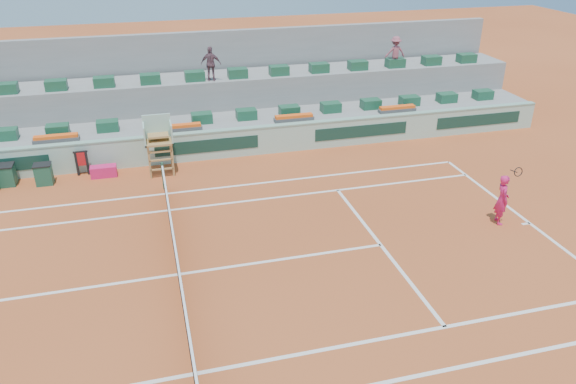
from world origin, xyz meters
name	(u,v)px	position (x,y,z in m)	size (l,w,h in m)	color
ground	(178,275)	(0.00, 0.00, 0.00)	(90.00, 90.00, 0.00)	#A4461F
seating_tier_lower	(156,133)	(0.00, 10.70, 0.60)	(36.00, 4.00, 1.20)	gray
seating_tier_upper	(153,107)	(0.00, 12.30, 1.30)	(36.00, 2.40, 2.60)	gray
stadium_back_wall	(150,80)	(0.00, 13.90, 2.20)	(36.00, 0.40, 4.40)	gray
player_bag	(104,171)	(-2.27, 7.73, 0.23)	(1.02, 0.45, 0.45)	#D81C5F
spectator_mid	(211,64)	(2.75, 11.47, 3.38)	(0.92, 0.38, 1.56)	#6C4853
spectator_right	(395,52)	(11.91, 11.61, 3.37)	(0.99, 0.57, 1.54)	#954A57
court_lines	(178,274)	(0.00, 0.00, 0.01)	(23.89, 11.09, 0.01)	white
tennis_net	(176,259)	(0.00, 0.00, 0.53)	(0.10, 11.97, 1.10)	black
advertising_hoarding	(160,149)	(0.02, 8.50, 0.63)	(36.00, 0.34, 1.26)	#9DC6B3
umpire_chair	(158,137)	(0.00, 7.50, 1.54)	(1.10, 0.90, 2.40)	#A0743D
seat_row_lower	(156,122)	(0.00, 9.80, 1.42)	(32.90, 0.60, 0.44)	#1A5034
seat_row_upper	(150,79)	(0.00, 11.70, 2.82)	(32.90, 0.60, 0.44)	#1A5034
flower_planters	(120,133)	(-1.50, 9.00, 1.33)	(26.80, 0.36, 0.28)	#4F4F4F
drink_cooler_a	(44,174)	(-4.48, 7.59, 0.42)	(0.65, 0.57, 0.84)	#184A35
drink_cooler_b	(5,175)	(-5.93, 7.87, 0.42)	(0.78, 0.68, 0.84)	#184A35
towel_rack	(82,161)	(-3.08, 8.11, 0.60)	(0.56, 0.09, 1.03)	black
tennis_player	(502,199)	(10.87, 0.34, 0.89)	(0.58, 0.93, 2.28)	#D81C5F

